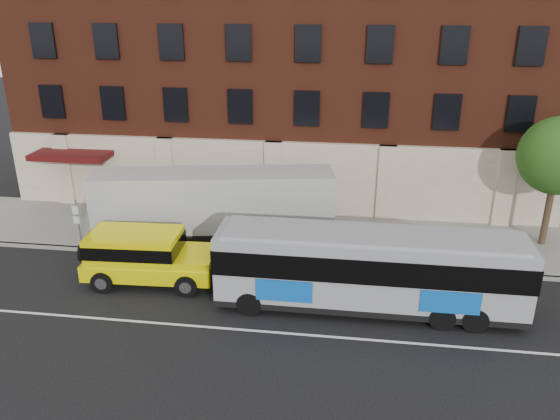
# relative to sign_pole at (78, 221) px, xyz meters

# --- Properties ---
(ground) EXTENTS (120.00, 120.00, 0.00)m
(ground) POSITION_rel_sign_pole_xyz_m (8.50, -6.15, -1.45)
(ground) COLOR black
(ground) RESTS_ON ground
(sidewalk) EXTENTS (60.00, 6.00, 0.15)m
(sidewalk) POSITION_rel_sign_pole_xyz_m (8.50, 2.85, -1.38)
(sidewalk) COLOR gray
(sidewalk) RESTS_ON ground
(kerb) EXTENTS (60.00, 0.25, 0.15)m
(kerb) POSITION_rel_sign_pole_xyz_m (8.50, -0.15, -1.38)
(kerb) COLOR gray
(kerb) RESTS_ON ground
(lane_line) EXTENTS (60.00, 0.12, 0.01)m
(lane_line) POSITION_rel_sign_pole_xyz_m (8.50, -5.65, -1.45)
(lane_line) COLOR silver
(lane_line) RESTS_ON ground
(building) EXTENTS (30.00, 12.10, 15.00)m
(building) POSITION_rel_sign_pole_xyz_m (8.49, 10.77, 6.13)
(building) COLOR #5A2415
(building) RESTS_ON sidewalk
(sign_pole) EXTENTS (0.30, 0.20, 2.50)m
(sign_pole) POSITION_rel_sign_pole_xyz_m (0.00, 0.00, 0.00)
(sign_pole) COLOR gray
(sign_pole) RESTS_ON ground
(street_tree) EXTENTS (3.60, 3.60, 6.20)m
(street_tree) POSITION_rel_sign_pole_xyz_m (22.04, 3.34, 2.96)
(street_tree) COLOR #3B2C1D
(street_tree) RESTS_ON sidewalk
(city_bus) EXTENTS (11.64, 2.50, 3.19)m
(city_bus) POSITION_rel_sign_pole_xyz_m (13.52, -3.50, 0.31)
(city_bus) COLOR #9B9CA4
(city_bus) RESTS_ON ground
(yellow_suv) EXTENTS (5.83, 2.74, 2.20)m
(yellow_suv) POSITION_rel_sign_pole_xyz_m (4.23, -2.56, -0.19)
(yellow_suv) COLOR #FFF202
(yellow_suv) RESTS_ON ground
(shipping_container) EXTENTS (11.42, 4.18, 3.73)m
(shipping_container) POSITION_rel_sign_pole_xyz_m (6.32, 1.28, 0.39)
(shipping_container) COLOR black
(shipping_container) RESTS_ON ground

